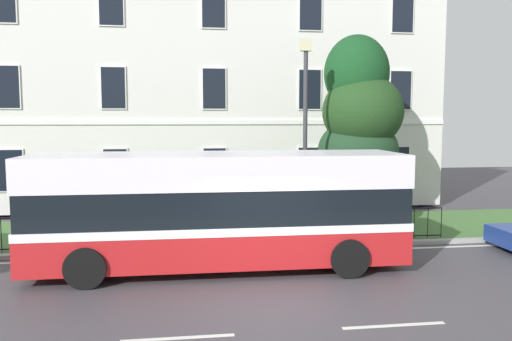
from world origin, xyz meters
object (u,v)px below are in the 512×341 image
(street_lamp_post, at_px, (305,123))
(single_decker_bus, at_px, (219,208))
(evergreen_tree, at_px, (358,137))
(litter_bin, at_px, (51,226))
(georgian_townhouse, at_px, (209,70))

(street_lamp_post, bearing_deg, single_decker_bus, -133.44)
(evergreen_tree, height_order, litter_bin, evergreen_tree)
(georgian_townhouse, height_order, single_decker_bus, georgian_townhouse)
(single_decker_bus, bearing_deg, georgian_townhouse, 88.68)
(single_decker_bus, relative_size, litter_bin, 8.45)
(street_lamp_post, bearing_deg, litter_bin, -176.08)
(georgian_townhouse, xyz_separation_m, evergreen_tree, (4.98, -7.18, -3.00))
(single_decker_bus, bearing_deg, street_lamp_post, 47.01)
(georgian_townhouse, relative_size, single_decker_bus, 2.12)
(evergreen_tree, relative_size, single_decker_bus, 0.71)
(evergreen_tree, bearing_deg, georgian_townhouse, 124.75)
(georgian_townhouse, bearing_deg, litter_bin, -119.15)
(litter_bin, bearing_deg, street_lamp_post, 3.92)
(georgian_townhouse, bearing_deg, street_lamp_post, -73.12)
(georgian_townhouse, xyz_separation_m, single_decker_bus, (-0.37, -11.93, -4.66))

